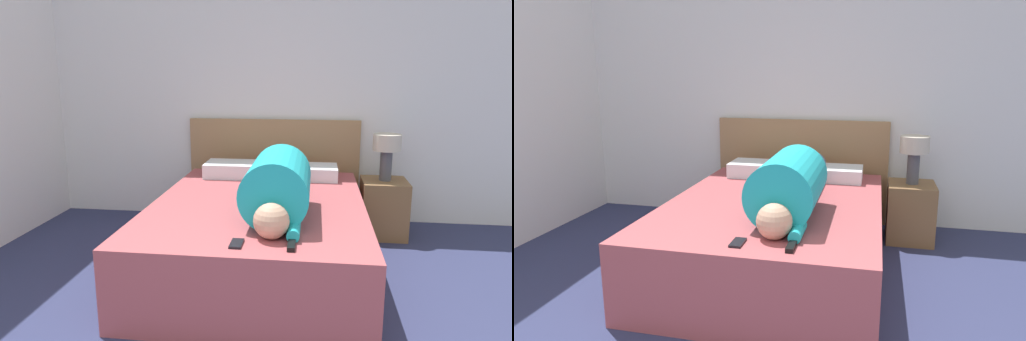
# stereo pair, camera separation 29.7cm
# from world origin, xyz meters

# --- Properties ---
(wall_back) EXTENTS (5.64, 0.06, 2.60)m
(wall_back) POSITION_xyz_m (0.00, 3.90, 1.30)
(wall_back) COLOR white
(wall_back) RESTS_ON ground_plane
(bed) EXTENTS (1.45, 1.99, 0.49)m
(bed) POSITION_xyz_m (-0.14, 2.72, 0.24)
(bed) COLOR #A84C51
(bed) RESTS_ON ground_plane
(headboard) EXTENTS (1.57, 0.04, 0.94)m
(headboard) POSITION_xyz_m (-0.14, 3.83, 0.47)
(headboard) COLOR #A37A51
(headboard) RESTS_ON ground_plane
(nightstand) EXTENTS (0.37, 0.39, 0.48)m
(nightstand) POSITION_xyz_m (0.83, 3.49, 0.24)
(nightstand) COLOR brown
(nightstand) RESTS_ON ground_plane
(table_lamp) EXTENTS (0.23, 0.23, 0.39)m
(table_lamp) POSITION_xyz_m (0.83, 3.49, 0.75)
(table_lamp) COLOR #4C4C51
(table_lamp) RESTS_ON nightstand
(person_lying) EXTENTS (0.40, 1.68, 0.40)m
(person_lying) POSITION_xyz_m (0.02, 2.56, 0.66)
(person_lying) COLOR tan
(person_lying) RESTS_ON bed
(pillow_near_headboard) EXTENTS (0.54, 0.32, 0.12)m
(pillow_near_headboard) POSITION_xyz_m (-0.41, 3.45, 0.55)
(pillow_near_headboard) COLOR white
(pillow_near_headboard) RESTS_ON bed
(pillow_second) EXTENTS (0.51, 0.32, 0.11)m
(pillow_second) POSITION_xyz_m (0.18, 3.45, 0.54)
(pillow_second) COLOR white
(pillow_second) RESTS_ON bed
(tv_remote) EXTENTS (0.04, 0.15, 0.02)m
(tv_remote) POSITION_xyz_m (0.14, 1.90, 0.50)
(tv_remote) COLOR black
(tv_remote) RESTS_ON bed
(cell_phone) EXTENTS (0.06, 0.13, 0.01)m
(cell_phone) POSITION_xyz_m (-0.15, 1.89, 0.49)
(cell_phone) COLOR black
(cell_phone) RESTS_ON bed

